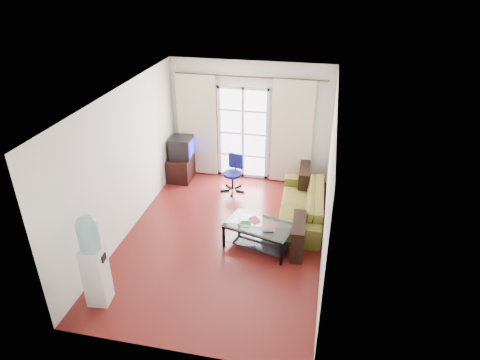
% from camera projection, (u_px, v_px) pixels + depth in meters
% --- Properties ---
extents(floor, '(5.20, 5.20, 0.00)m').
position_uv_depth(floor, '(223.00, 238.00, 7.92)').
color(floor, maroon).
rests_on(floor, ground).
extents(ceiling, '(5.20, 5.20, 0.00)m').
position_uv_depth(ceiling, '(220.00, 97.00, 6.65)').
color(ceiling, white).
rests_on(ceiling, wall_back).
extents(wall_back, '(3.60, 0.02, 2.70)m').
position_uv_depth(wall_back, '(250.00, 122.00, 9.53)').
color(wall_back, white).
rests_on(wall_back, floor).
extents(wall_front, '(3.60, 0.02, 2.70)m').
position_uv_depth(wall_front, '(168.00, 272.00, 5.04)').
color(wall_front, white).
rests_on(wall_front, floor).
extents(wall_left, '(0.02, 5.20, 2.70)m').
position_uv_depth(wall_left, '(124.00, 164.00, 7.62)').
color(wall_left, white).
rests_on(wall_left, floor).
extents(wall_right, '(0.02, 5.20, 2.70)m').
position_uv_depth(wall_right, '(329.00, 184.00, 6.96)').
color(wall_right, white).
rests_on(wall_right, floor).
extents(french_door, '(1.16, 0.06, 2.15)m').
position_uv_depth(french_door, '(243.00, 134.00, 9.64)').
color(french_door, white).
rests_on(french_door, wall_back).
extents(curtain_rod, '(3.30, 0.04, 0.04)m').
position_uv_depth(curtain_rod, '(250.00, 77.00, 8.96)').
color(curtain_rod, '#4C3F2D').
rests_on(curtain_rod, wall_back).
extents(curtain_left, '(0.90, 0.07, 2.35)m').
position_uv_depth(curtain_left, '(197.00, 126.00, 9.72)').
color(curtain_left, beige).
rests_on(curtain_left, curtain_rod).
extents(curtain_right, '(0.90, 0.07, 2.35)m').
position_uv_depth(curtain_right, '(292.00, 133.00, 9.33)').
color(curtain_right, beige).
rests_on(curtain_right, curtain_rod).
extents(radiator, '(0.64, 0.12, 0.64)m').
position_uv_depth(radiator, '(283.00, 168.00, 9.78)').
color(radiator, gray).
rests_on(radiator, floor).
extents(sofa, '(2.16, 0.95, 0.62)m').
position_uv_depth(sofa, '(301.00, 205.00, 8.39)').
color(sofa, brown).
rests_on(sofa, floor).
extents(coffee_table, '(1.29, 0.94, 0.47)m').
position_uv_depth(coffee_table, '(259.00, 233.00, 7.56)').
color(coffee_table, silver).
rests_on(coffee_table, floor).
extents(bowl, '(0.31, 0.31, 0.05)m').
position_uv_depth(bowl, '(246.00, 225.00, 7.44)').
color(bowl, '#30843F').
rests_on(bowl, coffee_table).
extents(book, '(0.37, 0.37, 0.02)m').
position_uv_depth(book, '(251.00, 221.00, 7.57)').
color(book, '#A5141A').
rests_on(book, coffee_table).
extents(remote, '(0.18, 0.07, 0.02)m').
position_uv_depth(remote, '(269.00, 232.00, 7.28)').
color(remote, black).
rests_on(remote, coffee_table).
extents(tv_stand, '(0.52, 0.76, 0.55)m').
position_uv_depth(tv_stand, '(182.00, 167.00, 9.93)').
color(tv_stand, black).
rests_on(tv_stand, floor).
extents(crt_tv, '(0.54, 0.53, 0.46)m').
position_uv_depth(crt_tv, '(181.00, 147.00, 9.71)').
color(crt_tv, black).
rests_on(crt_tv, tv_stand).
extents(task_chair, '(0.66, 0.66, 0.82)m').
position_uv_depth(task_chair, '(233.00, 180.00, 9.44)').
color(task_chair, black).
rests_on(task_chair, floor).
extents(water_cooler, '(0.35, 0.34, 1.53)m').
position_uv_depth(water_cooler, '(93.00, 259.00, 6.13)').
color(water_cooler, silver).
rests_on(water_cooler, floor).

